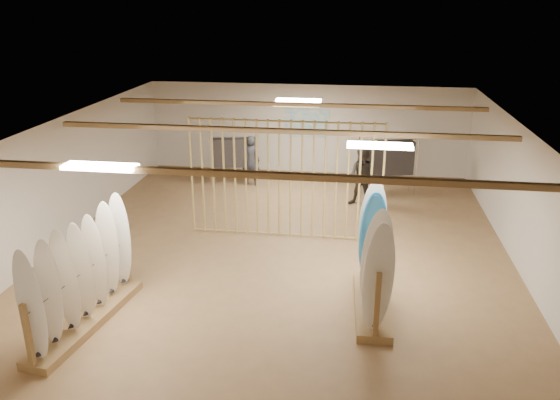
# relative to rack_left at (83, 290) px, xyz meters

# --- Properties ---
(floor) EXTENTS (12.00, 12.00, 0.00)m
(floor) POSITION_rel_rack_left_xyz_m (2.87, 3.39, -0.67)
(floor) COLOR #957148
(floor) RESTS_ON ground
(ceiling) EXTENTS (12.00, 12.00, 0.00)m
(ceiling) POSITION_rel_rack_left_xyz_m (2.87, 3.39, 2.13)
(ceiling) COLOR gray
(ceiling) RESTS_ON ground
(wall_back) EXTENTS (12.00, 0.00, 12.00)m
(wall_back) POSITION_rel_rack_left_xyz_m (2.87, 9.39, 0.73)
(wall_back) COLOR beige
(wall_back) RESTS_ON ground
(wall_front) EXTENTS (12.00, 0.00, 12.00)m
(wall_front) POSITION_rel_rack_left_xyz_m (2.87, -2.61, 0.73)
(wall_front) COLOR beige
(wall_front) RESTS_ON ground
(wall_left) EXTENTS (0.00, 12.00, 12.00)m
(wall_left) POSITION_rel_rack_left_xyz_m (-2.13, 3.39, 0.73)
(wall_left) COLOR beige
(wall_left) RESTS_ON ground
(wall_right) EXTENTS (0.00, 12.00, 12.00)m
(wall_right) POSITION_rel_rack_left_xyz_m (7.87, 3.39, 0.73)
(wall_right) COLOR beige
(wall_right) RESTS_ON ground
(ceiling_slats) EXTENTS (9.50, 6.12, 0.10)m
(ceiling_slats) POSITION_rel_rack_left_xyz_m (2.87, 3.39, 2.05)
(ceiling_slats) COLOR olive
(ceiling_slats) RESTS_ON ground
(light_panels) EXTENTS (1.20, 0.35, 0.06)m
(light_panels) POSITION_rel_rack_left_xyz_m (2.87, 3.39, 2.07)
(light_panels) COLOR white
(light_panels) RESTS_ON ground
(bamboo_partition) EXTENTS (4.45, 0.05, 2.78)m
(bamboo_partition) POSITION_rel_rack_left_xyz_m (2.87, 4.19, 0.73)
(bamboo_partition) COLOR tan
(bamboo_partition) RESTS_ON ground
(poster) EXTENTS (1.40, 0.03, 0.90)m
(poster) POSITION_rel_rack_left_xyz_m (2.87, 9.37, 0.93)
(poster) COLOR #379CC3
(poster) RESTS_ON ground
(rack_left) EXTENTS (0.93, 2.84, 1.95)m
(rack_left) POSITION_rel_rack_left_xyz_m (0.00, 0.00, 0.00)
(rack_left) COLOR olive
(rack_left) RESTS_ON floor
(rack_right) EXTENTS (0.67, 2.27, 2.14)m
(rack_right) POSITION_rel_rack_left_xyz_m (4.85, 1.21, 0.06)
(rack_right) COLOR olive
(rack_right) RESTS_ON floor
(clothing_rack_a) EXTENTS (1.38, 0.56, 1.49)m
(clothing_rack_a) POSITION_rel_rack_left_xyz_m (0.84, 7.84, 0.30)
(clothing_rack_a) COLOR silver
(clothing_rack_a) RESTS_ON floor
(clothing_rack_b) EXTENTS (1.50, 0.75, 1.66)m
(clothing_rack_b) POSITION_rel_rack_left_xyz_m (5.33, 7.51, 0.41)
(clothing_rack_b) COLOR silver
(clothing_rack_b) RESTS_ON floor
(shopper_a) EXTENTS (0.64, 0.45, 1.71)m
(shopper_a) POSITION_rel_rack_left_xyz_m (1.35, 7.80, 0.19)
(shopper_a) COLOR #2A2C32
(shopper_a) RESTS_ON floor
(shopper_b) EXTENTS (1.05, 0.92, 1.83)m
(shopper_b) POSITION_rel_rack_left_xyz_m (4.66, 6.47, 0.25)
(shopper_b) COLOR #322D26
(shopper_b) RESTS_ON floor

